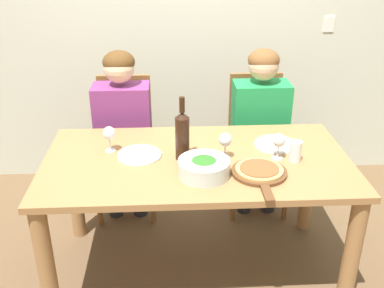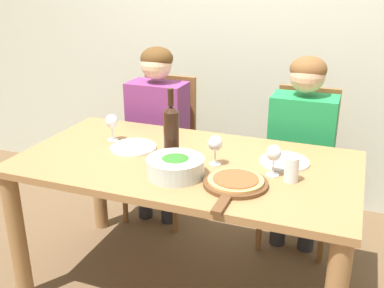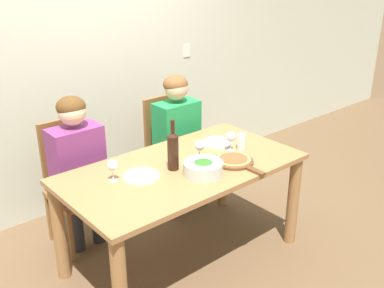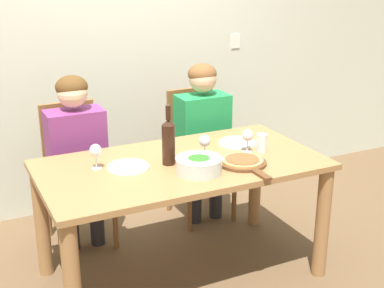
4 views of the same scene
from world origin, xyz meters
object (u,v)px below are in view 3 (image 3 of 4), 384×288
chair_right (170,149)px  wine_bottle (173,150)px  person_woman (78,160)px  person_man (178,130)px  chair_left (74,180)px  dinner_plate_right (218,142)px  wine_glass_left (112,166)px  wine_glass_centre (200,147)px  water_tumbler (242,142)px  broccoli_bowl (203,168)px  pizza_on_board (234,161)px  dinner_plate_left (141,176)px  wine_glass_right (231,138)px

chair_right → wine_bottle: bearing=-126.3°
person_woman → person_man: size_ratio=1.00×
chair_left → chair_right: same height
dinner_plate_right → wine_glass_left: bearing=-178.7°
person_man → wine_glass_centre: size_ratio=8.00×
wine_bottle → water_tumbler: 0.62m
chair_left → water_tumbler: bearing=-39.6°
broccoli_bowl → water_tumbler: size_ratio=2.31×
wine_bottle → pizza_on_board: wine_bottle is taller
broccoli_bowl → water_tumbler: bearing=14.6°
chair_right → person_woman: bearing=-172.9°
person_woman → water_tumbler: bearing=-35.3°
broccoli_bowl → dinner_plate_left: bearing=145.7°
chair_right → broccoli_bowl: chair_right is taller
broccoli_bowl → wine_glass_right: size_ratio=1.77×
chair_right → wine_glass_left: 1.22m
wine_glass_centre → water_tumbler: wine_glass_centre is taller
person_woman → broccoli_bowl: bearing=-59.7°
wine_glass_right → wine_glass_centre: (-0.29, 0.02, 0.00)m
chair_left → wine_glass_right: size_ratio=6.51×
dinner_plate_right → wine_glass_right: bearing=-99.0°
chair_right → dinner_plate_right: (-0.01, -0.63, 0.26)m
wine_bottle → dinner_plate_left: wine_bottle is taller
chair_right → person_woman: person_woman is taller
wine_bottle → chair_right: bearing=53.7°
dinner_plate_left → wine_glass_right: 0.77m
chair_right → wine_glass_right: 0.88m
wine_glass_left → wine_glass_right: size_ratio=1.00×
pizza_on_board → dinner_plate_right: bearing=64.8°
chair_right → dinner_plate_left: size_ratio=4.03×
person_woman → chair_right: bearing=7.1°
dinner_plate_right → chair_right: bearing=88.7°
person_woman → wine_bottle: (0.39, -0.65, 0.19)m
person_woman → person_man: 0.95m
chair_left → pizza_on_board: 1.27m
pizza_on_board → water_tumbler: (0.22, 0.14, 0.04)m
chair_right → broccoli_bowl: bearing=-115.6°
dinner_plate_right → pizza_on_board: pizza_on_board is taller
wine_glass_left → water_tumbler: size_ratio=1.30×
person_woman → wine_glass_left: size_ratio=8.00×
wine_glass_right → person_woman: bearing=143.3°
person_woman → pizza_on_board: size_ratio=2.82×
dinner_plate_left → wine_glass_centre: size_ratio=1.62×
dinner_plate_right → pizza_on_board: (-0.16, -0.34, 0.01)m
person_man → wine_bottle: (-0.56, -0.65, 0.19)m
wine_glass_right → water_tumbler: size_ratio=1.30×
wine_glass_centre → person_woman: bearing=133.4°
wine_glass_left → person_woman: bearing=87.9°
dinner_plate_left → wine_glass_right: size_ratio=1.62×
wine_glass_right → chair_right: bearing=87.1°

